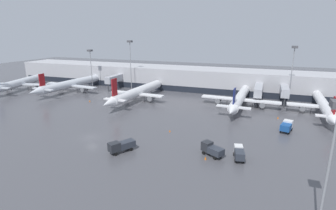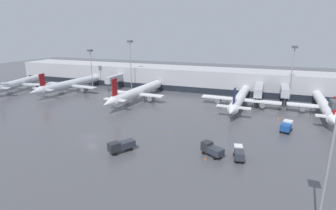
# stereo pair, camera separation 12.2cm
# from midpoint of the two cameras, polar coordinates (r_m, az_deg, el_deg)

# --- Properties ---
(ground_plane) EXTENTS (320.00, 320.00, 0.00)m
(ground_plane) POSITION_cam_midpoint_polar(r_m,az_deg,el_deg) (65.11, -16.44, -6.77)
(ground_plane) COLOR #4C4C51
(terminal_building) EXTENTS (160.00, 29.96, 9.00)m
(terminal_building) POSITION_cam_midpoint_polar(r_m,az_deg,el_deg) (117.21, 1.73, 6.00)
(terminal_building) COLOR #B2B2B7
(terminal_building) RESTS_ON ground_plane
(parked_jet_0) EXTENTS (25.80, 38.98, 8.75)m
(parked_jet_0) POSITION_cam_midpoint_polar(r_m,az_deg,el_deg) (90.43, 15.38, 1.51)
(parked_jet_0) COLOR white
(parked_jet_0) RESTS_ON ground_plane
(parked_jet_1) EXTENTS (20.63, 39.88, 10.23)m
(parked_jet_1) POSITION_cam_midpoint_polar(r_m,az_deg,el_deg) (95.03, -6.75, 2.80)
(parked_jet_1) COLOR white
(parked_jet_1) RESTS_ON ground_plane
(parked_jet_2) EXTENTS (20.37, 37.78, 8.39)m
(parked_jet_2) POSITION_cam_midpoint_polar(r_m,az_deg,el_deg) (91.24, 30.74, -0.04)
(parked_jet_2) COLOR white
(parked_jet_2) RESTS_ON ground_plane
(parked_jet_3) EXTENTS (25.86, 39.53, 9.36)m
(parked_jet_3) POSITION_cam_midpoint_polar(r_m,az_deg,el_deg) (116.36, -20.41, 4.32)
(parked_jet_3) COLOR silver
(parked_jet_3) RESTS_ON ground_plane
(parked_jet_4) EXTENTS (24.57, 36.60, 9.11)m
(parked_jet_4) POSITION_cam_midpoint_polar(r_m,az_deg,el_deg) (128.71, -29.55, 4.22)
(parked_jet_4) COLOR silver
(parked_jet_4) RESTS_ON ground_plane
(service_truck_0) EXTENTS (2.56, 4.78, 2.35)m
(service_truck_0) POSITION_cam_midpoint_polar(r_m,az_deg,el_deg) (53.65, 15.14, -9.97)
(service_truck_0) COLOR #2D333D
(service_truck_0) RESTS_ON ground_plane
(service_truck_1) EXTENTS (5.04, 4.01, 2.59)m
(service_truck_1) POSITION_cam_midpoint_polar(r_m,az_deg,el_deg) (53.99, 9.44, -9.41)
(service_truck_1) COLOR #2D333D
(service_truck_1) RESTS_ON ground_plane
(service_truck_2) EXTENTS (4.47, 5.83, 2.47)m
(service_truck_2) POSITION_cam_midpoint_polar(r_m,az_deg,el_deg) (55.64, -10.21, -8.67)
(service_truck_2) COLOR #2D333D
(service_truck_2) RESTS_ON ground_plane
(service_truck_3) EXTENTS (3.32, 5.00, 2.62)m
(service_truck_3) POSITION_cam_midpoint_polar(r_m,az_deg,el_deg) (71.75, 24.38, -4.18)
(service_truck_3) COLOR #19478C
(service_truck_3) RESTS_ON ground_plane
(traffic_cone_0) EXTENTS (0.39, 0.39, 0.68)m
(traffic_cone_0) POSITION_cam_midpoint_polar(r_m,az_deg,el_deg) (52.67, 8.09, -11.35)
(traffic_cone_0) COLOR orange
(traffic_cone_0) RESTS_ON ground_plane
(traffic_cone_1) EXTENTS (0.41, 0.41, 0.72)m
(traffic_cone_1) POSITION_cam_midpoint_polar(r_m,az_deg,el_deg) (81.69, 22.78, -2.52)
(traffic_cone_1) COLOR orange
(traffic_cone_1) RESTS_ON ground_plane
(traffic_cone_2) EXTENTS (0.36, 0.36, 0.60)m
(traffic_cone_2) POSITION_cam_midpoint_polar(r_m,az_deg,el_deg) (65.62, 0.36, -5.63)
(traffic_cone_2) COLOR orange
(traffic_cone_2) RESTS_ON ground_plane
(traffic_cone_3) EXTENTS (0.42, 0.42, 0.68)m
(traffic_cone_3) POSITION_cam_midpoint_polar(r_m,az_deg,el_deg) (97.50, -16.70, 0.86)
(traffic_cone_3) COLOR orange
(traffic_cone_3) RESTS_ON ground_plane
(apron_light_mast_0) EXTENTS (1.80, 1.80, 16.87)m
(apron_light_mast_0) POSITION_cam_midpoint_polar(r_m,az_deg,el_deg) (34.91, 32.57, -4.70)
(apron_light_mast_0) COLOR gray
(apron_light_mast_0) RESTS_ON ground_plane
(apron_light_mast_1) EXTENTS (1.80, 1.80, 19.68)m
(apron_light_mast_1) POSITION_cam_midpoint_polar(r_m,az_deg,el_deg) (97.71, 25.59, 9.02)
(apron_light_mast_1) COLOR gray
(apron_light_mast_1) RESTS_ON ground_plane
(apron_light_mast_2) EXTENTS (1.80, 1.80, 20.69)m
(apron_light_mast_2) POSITION_cam_midpoint_polar(r_m,az_deg,el_deg) (112.70, -8.27, 11.39)
(apron_light_mast_2) COLOR gray
(apron_light_mast_2) RESTS_ON ground_plane
(apron_light_mast_3) EXTENTS (1.80, 1.80, 16.72)m
(apron_light_mast_3) POSITION_cam_midpoint_polar(r_m,az_deg,el_deg) (120.61, -16.57, 9.89)
(apron_light_mast_3) COLOR gray
(apron_light_mast_3) RESTS_ON ground_plane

